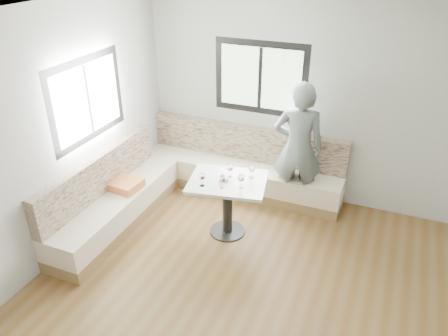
# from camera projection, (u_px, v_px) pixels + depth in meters

# --- Properties ---
(room) EXTENTS (5.01, 5.01, 2.81)m
(room) POSITION_uv_depth(u_px,v_px,m) (261.00, 192.00, 3.71)
(room) COLOR brown
(room) RESTS_ON ground
(banquette) EXTENTS (2.90, 2.80, 0.95)m
(banquette) POSITION_uv_depth(u_px,v_px,m) (189.00, 183.00, 6.00)
(banquette) COLOR #997748
(banquette) RESTS_ON ground
(table) EXTENTS (1.04, 0.88, 0.75)m
(table) POSITION_uv_depth(u_px,v_px,m) (228.00, 194.00, 5.30)
(table) COLOR black
(table) RESTS_ON ground
(person) EXTENTS (0.72, 0.54, 1.79)m
(person) POSITION_uv_depth(u_px,v_px,m) (298.00, 148.00, 5.67)
(person) COLOR slate
(person) RESTS_ON ground
(olive_ramekin) EXTENTS (0.11, 0.11, 0.05)m
(olive_ramekin) POSITION_uv_depth(u_px,v_px,m) (224.00, 178.00, 5.22)
(olive_ramekin) COLOR white
(olive_ramekin) RESTS_ON table
(wine_glass_a) EXTENTS (0.08, 0.08, 0.17)m
(wine_glass_a) POSITION_uv_depth(u_px,v_px,m) (202.00, 177.00, 5.05)
(wine_glass_a) COLOR white
(wine_glass_a) RESTS_ON table
(wine_glass_b) EXTENTS (0.08, 0.08, 0.17)m
(wine_glass_b) POSITION_uv_depth(u_px,v_px,m) (222.00, 179.00, 5.01)
(wine_glass_b) COLOR white
(wine_glass_b) RESTS_ON table
(wine_glass_c) EXTENTS (0.08, 0.08, 0.17)m
(wine_glass_c) POSITION_uv_depth(u_px,v_px,m) (241.00, 178.00, 5.02)
(wine_glass_c) COLOR white
(wine_glass_c) RESTS_ON table
(wine_glass_d) EXTENTS (0.08, 0.08, 0.17)m
(wine_glass_d) POSITION_uv_depth(u_px,v_px,m) (230.00, 168.00, 5.24)
(wine_glass_d) COLOR white
(wine_glass_d) RESTS_ON table
(wine_glass_e) EXTENTS (0.08, 0.08, 0.17)m
(wine_glass_e) POSITION_uv_depth(u_px,v_px,m) (252.00, 169.00, 5.22)
(wine_glass_e) COLOR white
(wine_glass_e) RESTS_ON table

